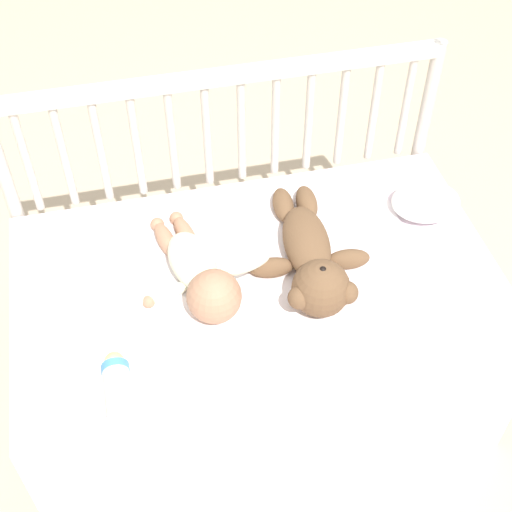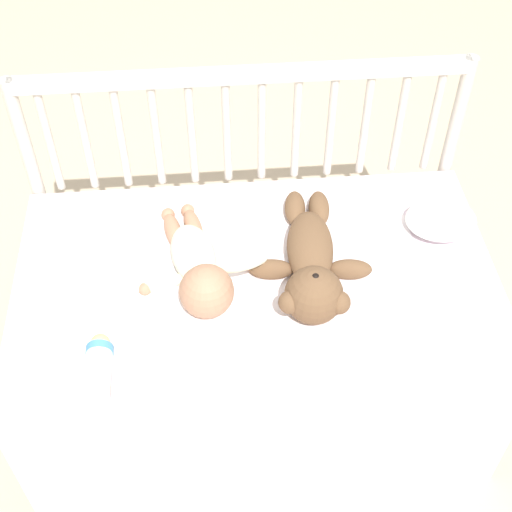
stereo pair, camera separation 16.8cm
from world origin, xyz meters
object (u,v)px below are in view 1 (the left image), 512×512
at_px(teddy_bear, 312,259).
at_px(baby, 200,274).
at_px(baby_bottle, 117,385).
at_px(small_pillow, 426,202).

bearing_deg(teddy_bear, baby, 176.26).
height_order(baby, baby_bottle, baby).
xyz_separation_m(baby, baby_bottle, (-0.22, -0.24, -0.02)).
relative_size(baby, baby_bottle, 2.48).
bearing_deg(small_pillow, teddy_bear, -157.55).
bearing_deg(baby, teddy_bear, -3.74).
height_order(teddy_bear, baby_bottle, teddy_bear).
bearing_deg(teddy_bear, baby_bottle, -155.00).
distance_m(baby, baby_bottle, 0.33).
bearing_deg(small_pillow, baby_bottle, -156.06).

